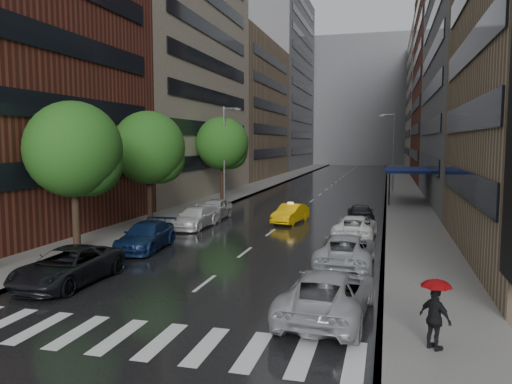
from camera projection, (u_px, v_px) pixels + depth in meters
ground at (163, 316)px, 16.80m from camera, size 220.00×220.00×0.00m
road at (330, 187)px, 64.89m from camera, size 14.00×140.00×0.01m
sidewalk_left at (263, 185)px, 67.18m from camera, size 4.00×140.00×0.15m
sidewalk_right at (402, 188)px, 62.59m from camera, size 4.00×140.00×0.15m
crosswalk at (140, 339)px, 14.83m from camera, size 13.15×2.80×0.01m
buildings_left at (239, 75)px, 75.56m from camera, size 8.00×108.00×38.00m
buildings_right at (451, 72)px, 66.01m from camera, size 8.05×109.10×36.00m
building_far at (361, 102)px, 128.69m from camera, size 40.00×14.00×32.00m
tree_near at (74, 150)px, 25.88m from camera, size 4.99×4.99×7.96m
tree_mid at (149, 148)px, 33.99m from camera, size 4.98×4.98×7.94m
tree_far at (222, 143)px, 48.98m from camera, size 5.21×5.21×8.31m
taxi at (291, 213)px, 36.02m from camera, size 2.23×4.35×1.36m
parked_cars_left at (159, 231)px, 28.65m from camera, size 2.61×22.99×1.56m
parked_cars_right at (348, 245)px, 24.59m from camera, size 3.06×25.56×1.61m
ped_red_umbrella at (436, 308)px, 13.61m from camera, size 1.03×1.02×2.01m
street_lamp_left at (225, 152)px, 47.13m from camera, size 1.74×0.22×9.00m
street_lamp_right at (393, 150)px, 57.63m from camera, size 1.74×0.22×9.00m
awning at (407, 170)px, 47.86m from camera, size 4.00×8.00×3.12m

